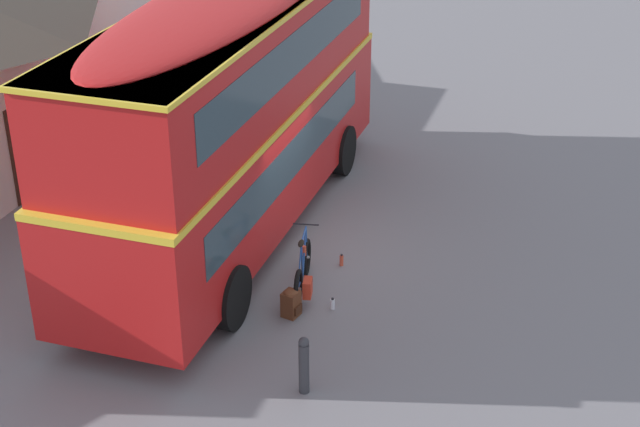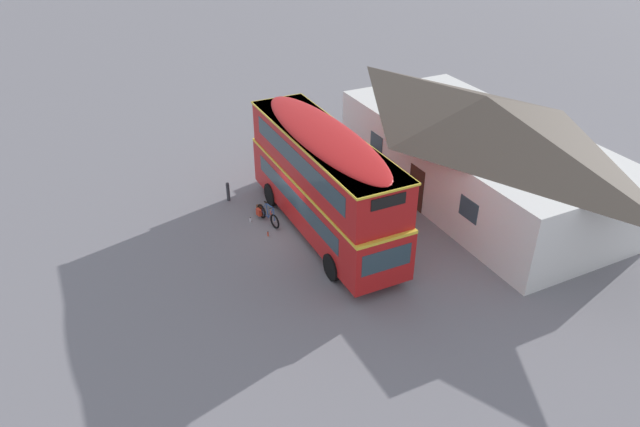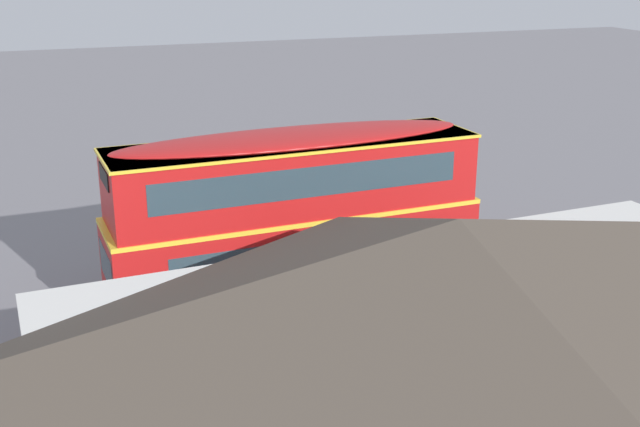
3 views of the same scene
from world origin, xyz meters
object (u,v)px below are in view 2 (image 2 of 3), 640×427
at_px(double_decker_bus, 324,178).
at_px(water_bottle_red_squeeze, 268,234).
at_px(touring_bicycle, 267,215).
at_px(backpack_on_ground, 259,209).
at_px(water_bottle_clear_plastic, 250,220).
at_px(kerb_bollard, 228,191).

xyz_separation_m(double_decker_bus, water_bottle_red_squeeze, (-0.63, -2.36, -2.54)).
distance_m(touring_bicycle, backpack_on_ground, 0.81).
height_order(double_decker_bus, touring_bicycle, double_decker_bus).
bearing_deg(backpack_on_ground, water_bottle_clear_plastic, -53.09).
xyz_separation_m(touring_bicycle, kerb_bollard, (-2.62, -1.05, 0.12)).
distance_m(double_decker_bus, backpack_on_ground, 4.05).
bearing_deg(water_bottle_clear_plastic, kerb_bollard, -170.60).
xyz_separation_m(double_decker_bus, backpack_on_ground, (-2.50, -2.13, -2.38)).
xyz_separation_m(double_decker_bus, water_bottle_clear_plastic, (-2.06, -2.71, -2.55)).
bearing_deg(water_bottle_clear_plastic, touring_bicycle, 62.36).
xyz_separation_m(double_decker_bus, kerb_bollard, (-4.32, -3.09, -2.15)).
bearing_deg(kerb_bollard, touring_bicycle, 21.87).
xyz_separation_m(water_bottle_red_squeeze, kerb_bollard, (-3.70, -0.72, 0.39)).
relative_size(touring_bicycle, water_bottle_red_squeeze, 7.56).
bearing_deg(double_decker_bus, water_bottle_clear_plastic, -127.21).
bearing_deg(touring_bicycle, water_bottle_clear_plastic, -117.64).
relative_size(water_bottle_red_squeeze, kerb_bollard, 0.24).
height_order(water_bottle_clear_plastic, kerb_bollard, kerb_bollard).
xyz_separation_m(backpack_on_ground, water_bottle_clear_plastic, (0.44, -0.58, -0.16)).
distance_m(water_bottle_clear_plastic, water_bottle_red_squeeze, 1.47).
bearing_deg(kerb_bollard, water_bottle_red_squeeze, 11.03).
bearing_deg(touring_bicycle, kerb_bollard, -158.13).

